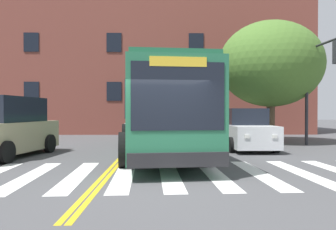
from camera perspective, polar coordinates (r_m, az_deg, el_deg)
ground_plane at (r=8.08m, az=-1.52°, el=-11.73°), size 120.00×120.00×0.00m
crosswalk at (r=9.15m, az=4.22°, el=-10.25°), size 11.87×4.82×0.01m
lane_line_yellow_inner at (r=23.07m, az=-4.91°, el=-3.67°), size 0.12×36.00×0.01m
lane_line_yellow_outer at (r=23.06m, az=-4.51°, el=-3.67°), size 0.12×36.00×0.01m
city_bus at (r=14.04m, az=-2.06°, el=0.93°), size 3.89×12.57×3.33m
car_tan_near_lane at (r=13.89m, az=-26.43°, el=-2.12°), size 2.73×5.03×2.29m
car_white_far_lane at (r=15.68m, az=13.16°, el=-2.61°), size 2.15×4.86×1.87m
car_silver_behind_bus at (r=22.99m, az=-4.49°, el=-1.66°), size 2.30×3.89×1.77m
traffic_light_near_corner at (r=17.32m, az=24.78°, el=6.66°), size 0.43×2.91×5.47m
street_tree_curbside_large at (r=19.05m, az=17.48°, el=8.40°), size 7.99×7.89×6.66m
building_facade at (r=29.39m, az=-8.04°, el=9.83°), size 30.30×9.31×12.86m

